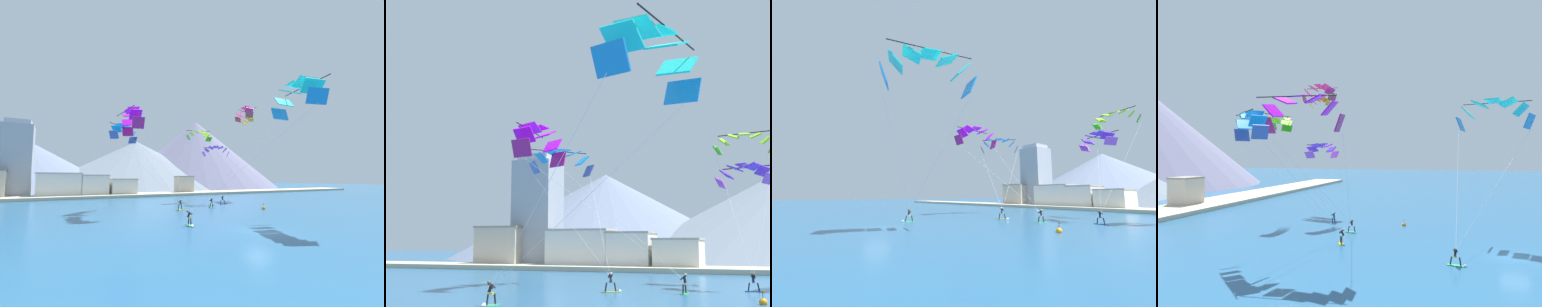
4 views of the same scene
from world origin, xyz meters
TOP-DOWN VIEW (x-y plane):
  - kitesurfer_near_lead at (6.46, 18.25)m, footprint 0.61×1.77m
  - kitesurfer_near_trail at (11.87, 22.24)m, footprint 1.76×0.55m
  - kitesurfer_mid_center at (-4.41, 5.14)m, footprint 0.69×1.78m
  - kitesurfer_far_left at (0.49, 17.46)m, footprint 1.73×1.17m
  - parafoil_kite_near_lead at (-7.17, 18.81)m, footprint 14.81×8.36m
  - parafoil_kite_near_trail at (11.12, 30.21)m, footprint 6.54×8.96m
  - parafoil_kite_mid_center at (7.85, 1.30)m, footprint 14.30×8.65m
  - parafoil_kite_far_left at (-6.95, 24.12)m, footprint 10.11×9.66m
  - parafoil_kite_distant_high_outer at (11.27, 23.89)m, footprint 5.52×3.64m
  - race_marker_buoy at (12.70, 12.44)m, footprint 0.56×0.56m
  - shoreline_strip at (0.00, 51.28)m, footprint 180.00×10.00m
  - shore_building_harbour_front at (-30.66, 54.32)m, footprint 8.10×4.69m
  - shore_building_promenade_mid at (-7.48, 53.86)m, footprint 6.79×6.83m
  - shore_building_quay_east at (-0.18, 53.25)m, footprint 6.97×6.70m
  - shore_building_old_town at (-15.86, 53.87)m, footprint 10.39×6.38m
  - highrise_tower at (-25.49, 58.12)m, footprint 7.00×7.00m
  - mountain_peak_west_ridge at (-30.60, 113.26)m, footprint 83.77×83.77m

SIDE VIEW (x-z plane):
  - race_marker_buoy at x=12.70m, z-range -0.35..0.67m
  - shoreline_strip at x=0.00m, z-range 0.00..0.70m
  - kitesurfer_near_trail at x=11.87m, z-range -0.38..1.30m
  - kitesurfer_mid_center at x=-4.41m, z-range -0.36..1.35m
  - kitesurfer_near_lead at x=6.46m, z-range -0.36..1.39m
  - kitesurfer_far_left at x=0.49m, z-range -0.33..1.44m
  - shore_building_quay_east at x=-0.18m, z-range 0.01..4.83m
  - shore_building_promenade_mid at x=-7.48m, z-range 0.01..5.84m
  - shore_building_old_town at x=-15.86m, z-range 0.01..6.29m
  - shore_building_harbour_front at x=-30.66m, z-range 0.01..6.91m
  - highrise_tower at x=-25.49m, z-range -0.21..19.21m
  - parafoil_kite_distant_high_outer at x=11.27m, z-range 9.49..11.60m
  - mountain_peak_west_ridge at x=-30.60m, z-range 0.00..22.68m
  - parafoil_kite_far_left at x=-6.95m, z-range 6.56..19.00m
  - parafoil_kite_near_lead at x=-7.17m, z-range 6.89..20.84m
  - parafoil_kite_near_trail at x=11.12m, z-range 7.41..21.76m
  - parafoil_kite_mid_center at x=7.85m, z-range 7.34..22.22m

